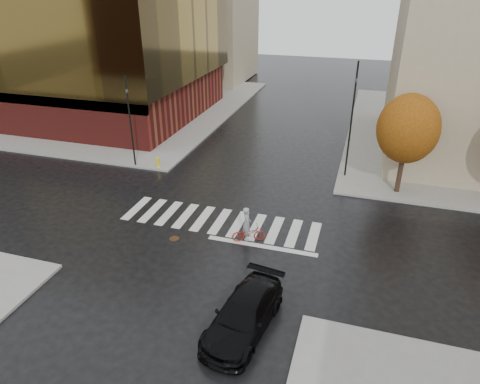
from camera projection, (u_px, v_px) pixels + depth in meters
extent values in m
plane|color=black|center=(217.00, 225.00, 24.74)|extent=(120.00, 120.00, 0.00)
cube|color=gray|center=(105.00, 104.00, 48.11)|extent=(30.00, 30.00, 0.15)
cube|color=silver|center=(220.00, 221.00, 25.16)|extent=(12.00, 3.00, 0.01)
cube|color=maroon|center=(78.00, 91.00, 44.88)|extent=(26.00, 18.00, 4.00)
cube|color=beige|center=(11.00, 97.00, 36.69)|extent=(26.00, 0.40, 1.00)
cube|color=olive|center=(63.00, 8.00, 41.27)|extent=(27.00, 19.00, 12.00)
cube|color=tan|center=(196.00, 0.00, 55.92)|extent=(14.00, 12.00, 20.00)
cylinder|color=black|center=(400.00, 172.00, 27.74)|extent=(0.32, 0.32, 2.80)
ellipsoid|color=#AB4E10|center=(408.00, 129.00, 26.43)|extent=(3.80, 3.80, 4.37)
imported|color=black|center=(244.00, 315.00, 17.20)|extent=(2.72, 5.24, 1.45)
imported|color=maroon|center=(249.00, 233.00, 23.11)|extent=(1.89, 1.28, 0.94)
imported|color=#96979E|center=(247.00, 223.00, 22.86)|extent=(0.70, 0.82, 1.91)
cylinder|color=black|center=(130.00, 122.00, 30.86)|extent=(0.12, 0.12, 6.63)
imported|color=black|center=(126.00, 89.00, 29.78)|extent=(0.20, 0.19, 0.83)
cylinder|color=black|center=(351.00, 121.00, 28.86)|extent=(0.12, 0.12, 7.96)
imported|color=black|center=(357.00, 78.00, 27.56)|extent=(0.19, 0.22, 1.00)
cylinder|color=yellow|center=(158.00, 163.00, 31.91)|extent=(0.24, 0.24, 0.61)
sphere|color=yellow|center=(158.00, 159.00, 31.78)|extent=(0.26, 0.26, 0.26)
cylinder|color=#4F341C|center=(174.00, 239.00, 23.50)|extent=(0.62, 0.62, 0.01)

